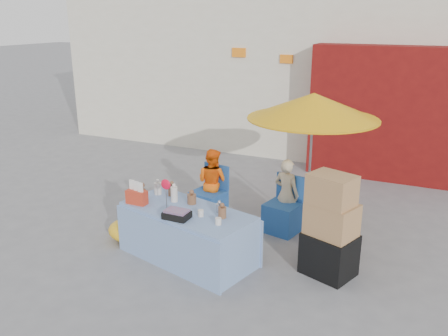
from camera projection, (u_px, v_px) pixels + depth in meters
The scene contains 10 objects.
ground at pixel (192, 243), 6.84m from camera, with size 80.00×80.00×0.00m, color slate.
backdrop at pixel (347, 17), 12.17m from camera, with size 14.00×8.00×7.80m.
market_table at pixel (187, 233), 6.33m from camera, with size 2.01×1.30×1.12m.
chair_left at pixel (209, 202), 7.66m from camera, with size 0.57×0.56×0.85m.
chair_right at pixel (283, 215), 7.16m from camera, with size 0.57×0.56×0.85m.
vendor_orange at pixel (212, 182), 7.68m from camera, with size 0.54×0.42×1.12m, color #FF620D.
vendor_beige at pixel (286, 194), 7.19m from camera, with size 0.40×0.27×1.11m, color beige.
umbrella at pixel (313, 107), 6.78m from camera, with size 1.90×1.90×2.09m.
box_stack at pixel (330, 230), 5.86m from camera, with size 0.73×0.67×1.33m.
tarp_bundle at pixel (131, 231), 6.88m from camera, with size 0.71×0.57×0.32m, color yellow.
Camera 1 is at (3.00, -5.41, 3.15)m, focal length 38.00 mm.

